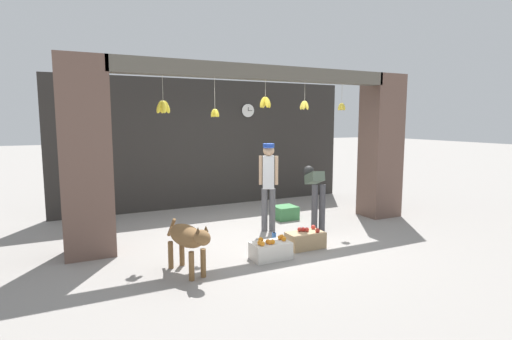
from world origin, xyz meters
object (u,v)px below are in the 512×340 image
(worker_stooping, at_px, (315,188))
(fruit_crate_oranges, at_px, (271,250))
(fruit_crate_apples, at_px, (305,240))
(shopkeeper, at_px, (269,180))
(produce_box_green, at_px, (285,213))
(dog, at_px, (188,238))
(water_bottle, at_px, (274,239))
(wall_clock, at_px, (248,111))

(worker_stooping, distance_m, fruit_crate_oranges, 1.95)
(fruit_crate_apples, bearing_deg, fruit_crate_oranges, -164.61)
(shopkeeper, relative_size, worker_stooping, 1.42)
(produce_box_green, bearing_deg, fruit_crate_oranges, -125.28)
(fruit_crate_oranges, distance_m, fruit_crate_apples, 0.75)
(dog, height_order, fruit_crate_apples, dog)
(produce_box_green, bearing_deg, worker_stooping, -80.83)
(worker_stooping, xyz_separation_m, fruit_crate_apples, (-0.77, -0.89, -0.62))
(produce_box_green, relative_size, water_bottle, 1.90)
(shopkeeper, height_order, water_bottle, shopkeeper)
(dog, height_order, produce_box_green, dog)
(dog, relative_size, fruit_crate_oranges, 1.83)
(dog, bearing_deg, fruit_crate_oranges, 77.20)
(water_bottle, distance_m, wall_clock, 4.03)
(worker_stooping, bearing_deg, water_bottle, -135.35)
(shopkeeper, relative_size, produce_box_green, 3.61)
(water_bottle, relative_size, wall_clock, 0.70)
(fruit_crate_oranges, distance_m, produce_box_green, 2.36)
(fruit_crate_oranges, bearing_deg, shopkeeper, 63.51)
(dog, xyz_separation_m, fruit_crate_apples, (1.95, 0.22, -0.35))
(fruit_crate_oranges, bearing_deg, wall_clock, 69.70)
(worker_stooping, bearing_deg, fruit_crate_apples, -112.61)
(fruit_crate_apples, relative_size, wall_clock, 1.76)
(produce_box_green, height_order, wall_clock, wall_clock)
(dog, distance_m, shopkeeper, 2.35)
(produce_box_green, bearing_deg, water_bottle, -126.08)
(produce_box_green, xyz_separation_m, wall_clock, (0.04, 1.86, 2.08))
(shopkeeper, height_order, wall_clock, wall_clock)
(fruit_crate_oranges, bearing_deg, water_bottle, 56.98)
(worker_stooping, relative_size, wall_clock, 3.38)
(dog, relative_size, worker_stooping, 0.92)
(dog, relative_size, fruit_crate_apples, 1.76)
(dog, xyz_separation_m, wall_clock, (2.63, 3.81, 1.73))
(worker_stooping, distance_m, wall_clock, 3.07)
(fruit_crate_oranges, xyz_separation_m, fruit_crate_apples, (0.72, 0.20, -0.00))
(worker_stooping, xyz_separation_m, water_bottle, (-1.16, -0.58, -0.64))
(dog, bearing_deg, produce_box_green, 113.09)
(wall_clock, bearing_deg, fruit_crate_apples, -100.67)
(shopkeeper, relative_size, water_bottle, 6.85)
(fruit_crate_apples, xyz_separation_m, wall_clock, (0.68, 3.59, 2.08))
(produce_box_green, relative_size, wall_clock, 1.33)
(fruit_crate_apples, height_order, produce_box_green, fruit_crate_apples)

